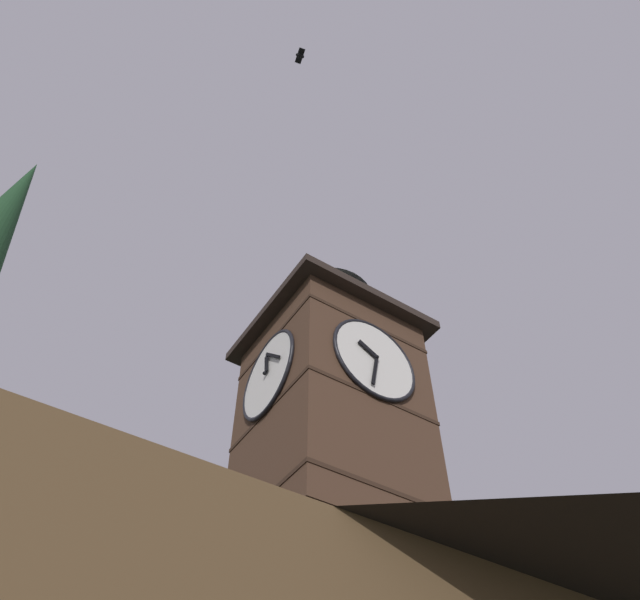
% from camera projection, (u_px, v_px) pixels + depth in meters
% --- Properties ---
extents(clock_tower, '(4.34, 4.34, 9.48)m').
position_uv_depth(clock_tower, '(331.00, 406.00, 16.18)').
color(clock_tower, '#4C3323').
rests_on(clock_tower, building_main).
extents(flying_bird_high, '(0.32, 0.55, 0.16)m').
position_uv_depth(flying_bird_high, '(300.00, 56.00, 21.17)').
color(flying_bird_high, black).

